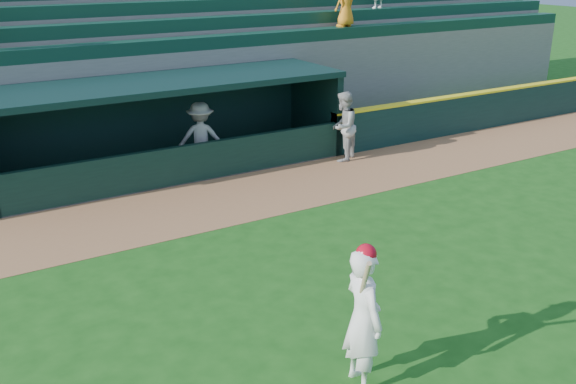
% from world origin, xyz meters
% --- Properties ---
extents(ground, '(120.00, 120.00, 0.00)m').
position_xyz_m(ground, '(0.00, 0.00, 0.00)').
color(ground, '#184C13').
rests_on(ground, ground).
extents(warning_track, '(40.00, 3.00, 0.01)m').
position_xyz_m(warning_track, '(0.00, 4.90, 0.01)').
color(warning_track, '#95623B').
rests_on(warning_track, ground).
extents(field_wall_right, '(15.50, 0.30, 1.20)m').
position_xyz_m(field_wall_right, '(12.25, 6.55, 0.60)').
color(field_wall_right, black).
rests_on(field_wall_right, ground).
extents(wall_stripe_right, '(15.50, 0.32, 0.06)m').
position_xyz_m(wall_stripe_right, '(12.25, 6.55, 1.23)').
color(wall_stripe_right, yellow).
rests_on(wall_stripe_right, field_wall_right).
extents(dugout_player_front, '(1.21, 1.15, 1.96)m').
position_xyz_m(dugout_player_front, '(4.48, 6.05, 0.98)').
color(dugout_player_front, '#A6A7A1').
rests_on(dugout_player_front, ground).
extents(dugout_player_inside, '(1.41, 1.16, 1.90)m').
position_xyz_m(dugout_player_inside, '(0.63, 7.12, 0.95)').
color(dugout_player_inside, '#9D9D98').
rests_on(dugout_player_inside, ground).
extents(dugout, '(9.40, 2.80, 2.46)m').
position_xyz_m(dugout, '(0.00, 8.00, 1.36)').
color(dugout, slate).
rests_on(dugout, ground).
extents(stands, '(34.50, 6.27, 7.55)m').
position_xyz_m(stands, '(-0.01, 12.57, 2.40)').
color(stands, slate).
rests_on(stands, ground).
extents(batter_at_plate, '(0.60, 0.85, 2.09)m').
position_xyz_m(batter_at_plate, '(-1.20, -2.32, 1.03)').
color(batter_at_plate, white).
rests_on(batter_at_plate, ground).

